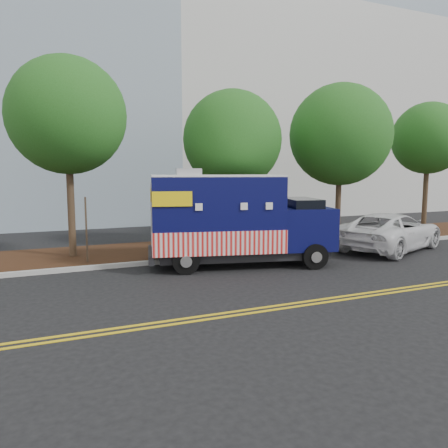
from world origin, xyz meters
name	(u,v)px	position (x,y,z in m)	size (l,w,h in m)	color
ground	(237,266)	(0.00, 0.00, 0.00)	(120.00, 120.00, 0.00)	black
curb	(221,257)	(0.00, 1.40, 0.07)	(120.00, 0.18, 0.15)	#9E9E99
mulch_strip	(201,248)	(0.00, 3.50, 0.07)	(120.00, 4.00, 0.15)	black
centerline_near	(311,301)	(0.00, -4.45, 0.01)	(120.00, 0.10, 0.01)	gold
centerline_far	(317,304)	(0.00, -4.70, 0.01)	(120.00, 0.10, 0.01)	gold
office_building	(141,17)	(2.00, 22.00, 15.20)	(46.00, 20.00, 30.40)	silver
tree_a	(67,116)	(-5.11, 3.35, 5.22)	(4.17, 4.17, 7.32)	#38281C
tree_b	(232,140)	(1.39, 3.44, 4.57)	(4.12, 4.12, 6.63)	#38281C
tree_c	(340,135)	(6.79, 3.25, 4.93)	(4.67, 4.67, 7.27)	#38281C
tree_d	(428,138)	(12.92, 3.76, 4.97)	(3.76, 3.76, 6.87)	#38281C
sign_post	(86,232)	(-4.74, 2.02, 1.20)	(0.06, 0.06, 2.40)	#473828
food_truck	(232,222)	(-0.10, 0.20, 1.52)	(6.72, 3.74, 3.36)	black
white_car	(390,231)	(7.19, 0.29, 0.77)	(2.57, 5.58, 1.55)	silver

